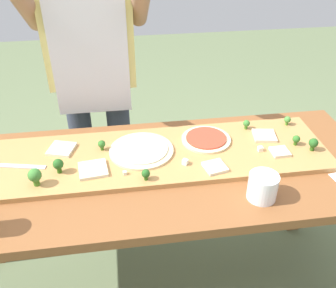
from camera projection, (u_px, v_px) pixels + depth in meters
ground_plane at (158, 285)px, 1.92m from camera, size 8.00×8.00×0.00m
prep_table at (156, 188)px, 1.55m from camera, size 1.80×0.71×0.76m
cutting_board at (154, 156)px, 1.55m from camera, size 1.45×0.40×0.02m
pizza_whole_tomato_red at (206, 139)px, 1.62m from camera, size 0.21×0.21×0.02m
pizza_whole_cheese_artichoke at (141, 150)px, 1.55m from camera, size 0.27×0.27×0.02m
pizza_slice_far_right at (93, 169)px, 1.45m from camera, size 0.12×0.12×0.01m
pizza_slice_center at (280, 151)px, 1.54m from camera, size 0.07×0.07×0.01m
pizza_slice_near_right at (215, 167)px, 1.46m from camera, size 0.10×0.10×0.01m
pizza_slice_near_left at (264, 136)px, 1.64m from camera, size 0.11×0.11×0.01m
pizza_slice_far_left at (62, 149)px, 1.56m from camera, size 0.13×0.13×0.01m
broccoli_floret_back_left at (296, 139)px, 1.58m from camera, size 0.03×0.03×0.05m
broccoli_floret_front_left at (58, 165)px, 1.42m from camera, size 0.04×0.04×0.06m
broccoli_floret_back_mid at (287, 120)px, 1.72m from camera, size 0.03×0.03×0.04m
broccoli_floret_center_left at (246, 124)px, 1.69m from camera, size 0.03×0.03×0.04m
broccoli_floret_center_right at (146, 174)px, 1.39m from camera, size 0.03×0.03×0.04m
broccoli_floret_back_right at (102, 144)px, 1.55m from camera, size 0.03×0.03×0.05m
broccoli_floret_front_mid at (35, 176)px, 1.36m from camera, size 0.05×0.05×0.07m
broccoli_floret_front_right at (313, 143)px, 1.54m from camera, size 0.04×0.04×0.06m
cheese_crumble_a at (260, 149)px, 1.55m from camera, size 0.02×0.02×0.02m
cheese_crumble_b at (185, 162)px, 1.48m from camera, size 0.03×0.03×0.02m
cheese_crumble_c at (125, 173)px, 1.43m from camera, size 0.02×0.02×0.01m
flour_cup at (262, 188)px, 1.33m from camera, size 0.11×0.11×0.10m
cook_center at (92, 63)px, 1.78m from camera, size 0.54×0.39×1.67m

